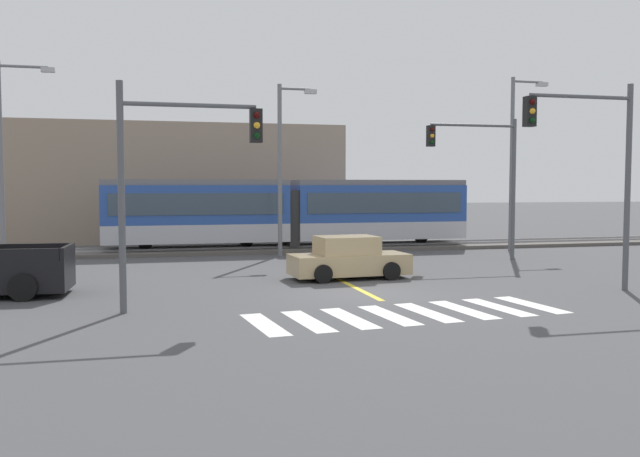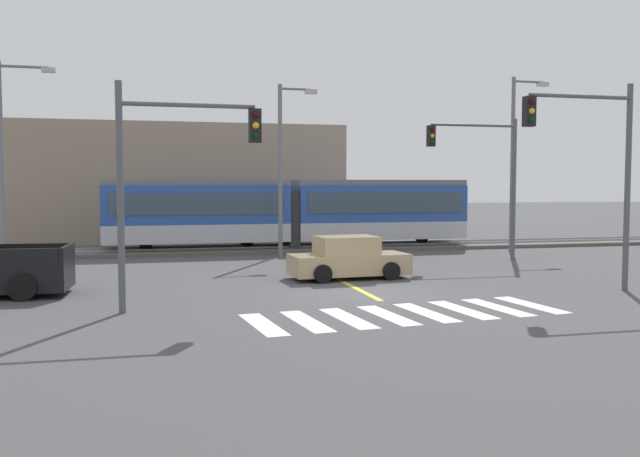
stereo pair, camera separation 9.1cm
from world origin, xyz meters
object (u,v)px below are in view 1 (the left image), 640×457
Objects in this scene: traffic_light_mid_right at (485,165)px; street_lamp_centre at (283,159)px; sedan_crossing at (349,259)px; light_rail_tram at (290,210)px; street_lamp_west at (6,149)px; street_lamp_east at (515,154)px; traffic_light_near_right at (595,155)px; traffic_light_near_left at (171,163)px.

street_lamp_centre is (-8.28, 4.00, 0.32)m from traffic_light_mid_right.
sedan_crossing is at bearing -150.76° from traffic_light_mid_right.
street_lamp_west is at bearing -165.96° from light_rail_tram.
traffic_light_mid_right reaches higher than sedan_crossing.
street_lamp_east reaches higher than light_rail_tram.
traffic_light_near_right reaches higher than light_rail_tram.
traffic_light_near_right is 0.74× the size of street_lamp_east.
traffic_light_mid_right is (7.51, 4.20, 3.52)m from sedan_crossing.
traffic_light_mid_right reaches higher than light_rail_tram.
street_lamp_centre is (11.90, 0.41, -0.30)m from street_lamp_west.
light_rail_tram is at bearing 72.28° from street_lamp_centre.
traffic_light_near_left is 21.63m from street_lamp_east.
traffic_light_near_right is at bearing -96.20° from traffic_light_mid_right.
sedan_crossing is at bearing -84.64° from street_lamp_centre.
street_lamp_centre is at bearing 119.43° from traffic_light_near_right.
street_lamp_east is (10.98, -3.10, 2.88)m from light_rail_tram.
street_lamp_centre reaches higher than traffic_light_near_left.
sedan_crossing is at bearing 37.99° from traffic_light_near_left.
traffic_light_near_right is at bearing 0.78° from traffic_light_near_left.
light_rail_tram is 10.26m from traffic_light_mid_right.
traffic_light_near_right is (6.53, -4.75, 3.56)m from sedan_crossing.
light_rail_tram is 11.76m from street_lamp_east.
traffic_light_near_left is 14.25m from street_lamp_west.
traffic_light_near_left is at bearing -179.22° from traffic_light_near_right.
traffic_light_near_left is 0.92× the size of traffic_light_near_right.
traffic_light_near_left is 16.55m from traffic_light_mid_right.
street_lamp_centre is at bearing 95.36° from sedan_crossing.
street_lamp_east is (11.10, 7.89, 4.23)m from sedan_crossing.
traffic_light_near_right is at bearing -109.86° from street_lamp_east.
light_rail_tram is at bearing 137.42° from traffic_light_mid_right.
street_lamp_west is at bearing -179.76° from street_lamp_east.
traffic_light_near_left is 0.75× the size of street_lamp_centre.
light_rail_tram is 2.31× the size of street_lamp_centre.
traffic_light_mid_right is at bearing -134.24° from street_lamp_east.
sedan_crossing is at bearing -31.58° from street_lamp_west.
light_rail_tram is 4.30× the size of sedan_crossing.
sedan_crossing is 8.83m from traffic_light_near_right.
street_lamp_centre is (-0.89, -2.79, 2.49)m from light_rail_tram.
traffic_light_near_left is at bearing -142.01° from sedan_crossing.
street_lamp_east reaches higher than traffic_light_near_right.
street_lamp_centre reaches higher than light_rail_tram.
traffic_light_near_left reaches higher than sedan_crossing.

